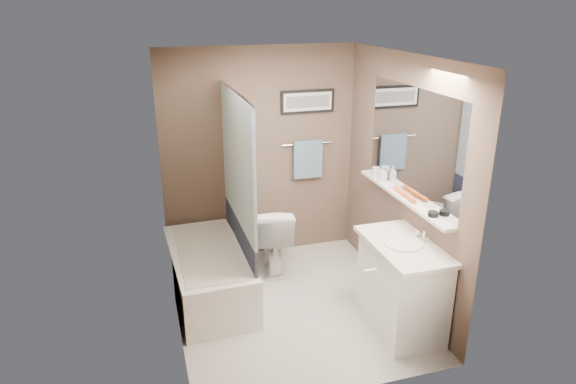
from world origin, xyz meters
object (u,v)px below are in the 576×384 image
object	(u,v)px
bathtub	(209,274)
hair_brush_back	(400,191)
vanity	(401,288)
glass_jar	(376,172)
toilet	(273,237)
soap_bottle	(382,174)
candle_bowl_near	(433,214)
hair_brush_front	(409,198)

from	to	relation	value
bathtub	hair_brush_back	xyz separation A→B (m)	(1.79, -0.53, 0.89)
vanity	glass_jar	world-z (taller)	glass_jar
toilet	glass_jar	distance (m)	1.34
bathtub	hair_brush_back	size ratio (longest dim) A/B	6.82
glass_jar	soap_bottle	xyz separation A→B (m)	(0.00, -0.14, 0.02)
bathtub	toilet	size ratio (longest dim) A/B	1.98
candle_bowl_near	hair_brush_front	distance (m)	0.40
candle_bowl_near	soap_bottle	bearing A→B (deg)	90.00
hair_brush_back	soap_bottle	distance (m)	0.39
bathtub	candle_bowl_near	world-z (taller)	candle_bowl_near
hair_brush_back	hair_brush_front	bearing A→B (deg)	-90.00
hair_brush_back	glass_jar	bearing A→B (deg)	90.00
glass_jar	soap_bottle	world-z (taller)	soap_bottle
hair_brush_front	toilet	bearing A→B (deg)	132.49
vanity	candle_bowl_near	bearing A→B (deg)	-23.90
bathtub	glass_jar	size ratio (longest dim) A/B	15.00
toilet	hair_brush_front	distance (m)	1.68
bathtub	candle_bowl_near	size ratio (longest dim) A/B	16.67
bathtub	toilet	xyz separation A→B (m)	(0.77, 0.40, 0.13)
toilet	soap_bottle	bearing A→B (deg)	161.76
hair_brush_back	soap_bottle	world-z (taller)	soap_bottle
candle_bowl_near	glass_jar	xyz separation A→B (m)	(0.00, 1.10, 0.03)
toilet	glass_jar	size ratio (longest dim) A/B	7.57
candle_bowl_near	hair_brush_back	xyz separation A→B (m)	(0.00, 0.58, 0.00)
hair_brush_front	glass_jar	bearing A→B (deg)	90.00
hair_brush_front	glass_jar	distance (m)	0.70
toilet	soap_bottle	xyz separation A→B (m)	(1.01, -0.54, 0.81)
toilet	candle_bowl_near	bearing A→B (deg)	133.94
toilet	hair_brush_back	bearing A→B (deg)	147.53
glass_jar	soap_bottle	size ratio (longest dim) A/B	0.67
hair_brush_back	glass_jar	size ratio (longest dim) A/B	2.20
soap_bottle	hair_brush_front	bearing A→B (deg)	-90.00
vanity	soap_bottle	bearing A→B (deg)	80.72
candle_bowl_near	hair_brush_front	size ratio (longest dim) A/B	0.41
candle_bowl_near	vanity	bearing A→B (deg)	153.33
glass_jar	hair_brush_front	bearing A→B (deg)	-90.00
hair_brush_front	soap_bottle	distance (m)	0.56
vanity	candle_bowl_near	size ratio (longest dim) A/B	10.00
soap_bottle	vanity	bearing A→B (deg)	-102.04
candle_bowl_near	hair_brush_front	world-z (taller)	hair_brush_front
hair_brush_back	soap_bottle	xyz separation A→B (m)	(0.00, 0.38, 0.05)
vanity	glass_jar	size ratio (longest dim) A/B	9.00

